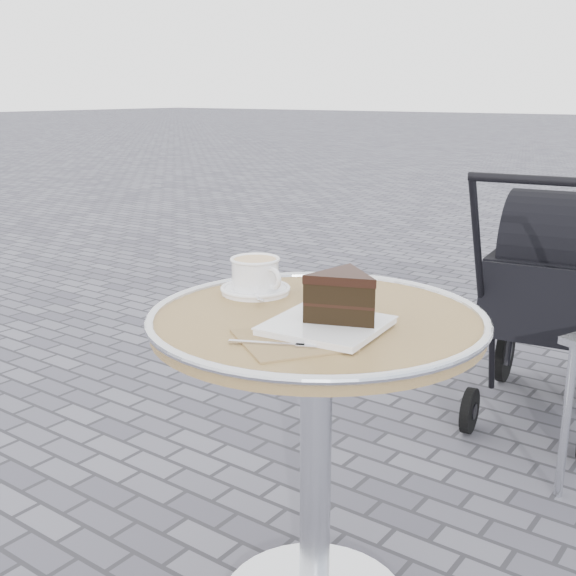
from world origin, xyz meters
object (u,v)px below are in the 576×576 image
Objects in this scene: cappuccino_set at (256,278)px; cafe_table at (316,388)px; baby_stroller at (551,302)px; cake_plate_set at (338,303)px.

cafe_table is at bearing -6.19° from cappuccino_set.
baby_stroller is (0.29, 1.39, -0.34)m from cappuccino_set.
cappuccino_set is 0.48× the size of cake_plate_set.
cappuccino_set is at bearing 153.27° from cake_plate_set.
cafe_table is 0.24m from cake_plate_set.
baby_stroller is at bearing 84.08° from cake_plate_set.
cake_plate_set is at bearing -97.37° from baby_stroller.
baby_stroller is at bearing 87.11° from cafe_table.
cafe_table is at bearing -100.52° from baby_stroller.
cappuccino_set is at bearing 163.48° from cafe_table.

